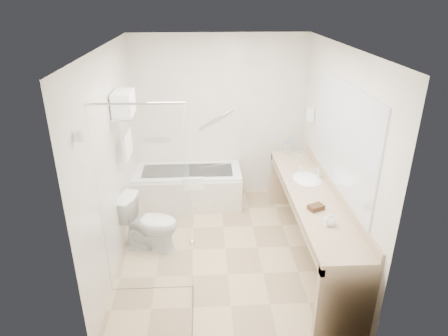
{
  "coord_description": "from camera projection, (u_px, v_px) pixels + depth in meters",
  "views": [
    {
      "loc": [
        -0.25,
        -4.25,
        3.03
      ],
      "look_at": [
        0.0,
        0.3,
        1.0
      ],
      "focal_mm": 32.0,
      "sensor_mm": 36.0,
      "label": 1
    }
  ],
  "objects": [
    {
      "name": "wall_back",
      "position": [
        219.0,
        118.0,
        6.07
      ],
      "size": [
        2.6,
        0.1,
        2.5
      ],
      "primitive_type": "cube",
      "color": "beige",
      "rests_on": "ground"
    },
    {
      "name": "drinking_glass_far",
      "position": [
        291.0,
        178.0,
        4.98
      ],
      "size": [
        0.07,
        0.07,
        0.09
      ],
      "primitive_type": "cylinder",
      "rotation": [
        0.0,
        0.0,
        0.04
      ],
      "color": "silver",
      "rests_on": "vanity_counter"
    },
    {
      "name": "vanity_counter",
      "position": [
        311.0,
        209.0,
        4.78
      ],
      "size": [
        0.55,
        2.7,
        0.95
      ],
      "color": "tan",
      "rests_on": "floor"
    },
    {
      "name": "amenity_basket",
      "position": [
        316.0,
        207.0,
        4.33
      ],
      "size": [
        0.19,
        0.17,
        0.05
      ],
      "primitive_type": "cube",
      "rotation": [
        0.0,
        0.0,
        0.41
      ],
      "color": "#462D19",
      "rests_on": "vanity_counter"
    },
    {
      "name": "soap_bottle_a",
      "position": [
        327.0,
        223.0,
        4.04
      ],
      "size": [
        0.1,
        0.14,
        0.06
      ],
      "primitive_type": "imported",
      "rotation": [
        0.0,
        0.0,
        0.29
      ],
      "color": "silver",
      "rests_on": "vanity_counter"
    },
    {
      "name": "towel_shelf",
      "position": [
        124.0,
        110.0,
        4.67
      ],
      "size": [
        0.24,
        0.55,
        0.81
      ],
      "color": "silver",
      "rests_on": "wall_left"
    },
    {
      "name": "wall_left",
      "position": [
        112.0,
        161.0,
        4.55
      ],
      "size": [
        0.1,
        3.2,
        2.5
      ],
      "primitive_type": "cube",
      "color": "beige",
      "rests_on": "ground"
    },
    {
      "name": "toilet",
      "position": [
        150.0,
        223.0,
        5.01
      ],
      "size": [
        0.81,
        0.58,
        0.71
      ],
      "primitive_type": "imported",
      "rotation": [
        0.0,
        0.0,
        1.31
      ],
      "color": "white",
      "rests_on": "floor"
    },
    {
      "name": "water_bottle_right",
      "position": [
        289.0,
        148.0,
        5.79
      ],
      "size": [
        0.06,
        0.06,
        0.2
      ],
      "rotation": [
        0.0,
        0.0,
        0.39
      ],
      "color": "silver",
      "rests_on": "vanity_counter"
    },
    {
      "name": "wall_right",
      "position": [
        336.0,
        157.0,
        4.68
      ],
      "size": [
        0.1,
        3.2,
        2.5
      ],
      "primitive_type": "cube",
      "color": "beige",
      "rests_on": "ground"
    },
    {
      "name": "water_bottle_mid",
      "position": [
        298.0,
        159.0,
        5.41
      ],
      "size": [
        0.06,
        0.06,
        0.2
      ],
      "rotation": [
        0.0,
        0.0,
        -0.39
      ],
      "color": "silver",
      "rests_on": "vanity_counter"
    },
    {
      "name": "grab_bar_short",
      "position": [
        158.0,
        139.0,
        6.11
      ],
      "size": [
        0.4,
        0.03,
        0.03
      ],
      "primitive_type": "cylinder",
      "rotation": [
        0.0,
        1.57,
        0.0
      ],
      "color": "silver",
      "rests_on": "wall_back"
    },
    {
      "name": "drinking_glass_near",
      "position": [
        301.0,
        170.0,
        5.18
      ],
      "size": [
        0.08,
        0.08,
        0.09
      ],
      "primitive_type": "cylinder",
      "rotation": [
        0.0,
        0.0,
        0.09
      ],
      "color": "silver",
      "rests_on": "vanity_counter"
    },
    {
      "name": "hairdryer_unit",
      "position": [
        311.0,
        115.0,
        5.55
      ],
      "size": [
        0.08,
        0.1,
        0.18
      ],
      "primitive_type": "cube",
      "color": "silver",
      "rests_on": "wall_right"
    },
    {
      "name": "shower_enclosure",
      "position": [
        165.0,
        215.0,
        3.82
      ],
      "size": [
        0.96,
        0.91,
        2.11
      ],
      "color": "silver",
      "rests_on": "floor"
    },
    {
      "name": "ceiling",
      "position": [
        226.0,
        47.0,
        4.11
      ],
      "size": [
        2.6,
        3.2,
        0.1
      ],
      "primitive_type": "cube",
      "color": "white",
      "rests_on": "wall_back"
    },
    {
      "name": "mirror",
      "position": [
        342.0,
        137.0,
        4.42
      ],
      "size": [
        0.02,
        2.0,
        1.2
      ],
      "primitive_type": "cube",
      "color": "silver",
      "rests_on": "wall_right"
    },
    {
      "name": "soap_bottle_b",
      "position": [
        331.0,
        221.0,
        4.03
      ],
      "size": [
        0.13,
        0.15,
        0.1
      ],
      "primitive_type": "imported",
      "rotation": [
        0.0,
        0.0,
        -0.25
      ],
      "color": "silver",
      "rests_on": "vanity_counter"
    },
    {
      "name": "faucet",
      "position": [
        319.0,
        173.0,
        5.03
      ],
      "size": [
        0.03,
        0.03,
        0.14
      ],
      "primitive_type": "cylinder",
      "color": "silver",
      "rests_on": "vanity_counter"
    },
    {
      "name": "bathtub",
      "position": [
        188.0,
        187.0,
        6.12
      ],
      "size": [
        1.6,
        0.73,
        0.59
      ],
      "color": "white",
      "rests_on": "floor"
    },
    {
      "name": "sink",
      "position": [
        307.0,
        181.0,
        5.07
      ],
      "size": [
        0.4,
        0.52,
        0.14
      ],
      "primitive_type": "ellipsoid",
      "color": "white",
      "rests_on": "vanity_counter"
    },
    {
      "name": "grab_bar_long",
      "position": [
        216.0,
        119.0,
        6.04
      ],
      "size": [
        0.53,
        0.03,
        0.33
      ],
      "primitive_type": "cylinder",
      "rotation": [
        0.0,
        1.05,
        0.0
      ],
      "color": "silver",
      "rests_on": "wall_back"
    },
    {
      "name": "wall_front",
      "position": [
        237.0,
        237.0,
        3.16
      ],
      "size": [
        2.6,
        0.1,
        2.5
      ],
      "primitive_type": "cube",
      "color": "beige",
      "rests_on": "ground"
    },
    {
      "name": "water_bottle_left",
      "position": [
        286.0,
        148.0,
        5.79
      ],
      "size": [
        0.06,
        0.06,
        0.18
      ],
      "rotation": [
        0.0,
        0.0,
        -0.09
      ],
      "color": "silver",
      "rests_on": "vanity_counter"
    },
    {
      "name": "floor",
      "position": [
        225.0,
        248.0,
        5.12
      ],
      "size": [
        3.2,
        3.2,
        0.0
      ],
      "primitive_type": "plane",
      "color": "tan",
      "rests_on": "ground"
    }
  ]
}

